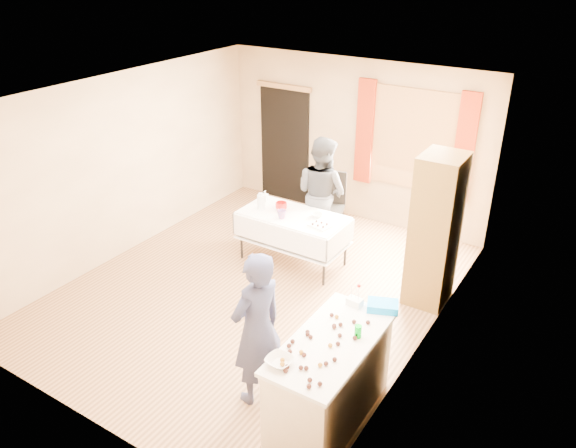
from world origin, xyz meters
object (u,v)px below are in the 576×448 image
Objects in this scene: cabinet at (435,231)px; woman at (321,193)px; party_table at (293,234)px; counter at (330,380)px; chair at (330,217)px; girl at (257,329)px.

cabinet is 1.15× the size of woman.
cabinet reaches higher than party_table.
chair reaches higher than counter.
party_table is (-1.96, -0.13, -0.53)m from cabinet.
chair is at bearing -147.76° from girl.
cabinet reaches higher than woman.
woman is at bearing 163.85° from cabinet.
chair is (-1.93, 0.91, -0.68)m from cabinet.
cabinet is at bearing 177.03° from girl.
counter is 3.53m from woman.
cabinet is 2.24m from chair.
girl is (-0.84, -2.59, -0.16)m from cabinet.
cabinet is 1.19× the size of girl.
cabinet is 1.36× the size of counter.
cabinet reaches higher than counter.
girl is 3.31m from woman.
chair is (-1.83, 3.38, -0.15)m from counter.
counter is at bearing -78.30° from chair.
counter is at bearing -92.32° from cabinet.
girl is at bearing -89.40° from chair.
party_table is 1.05m from chair.
chair is at bearing 154.65° from cabinet.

